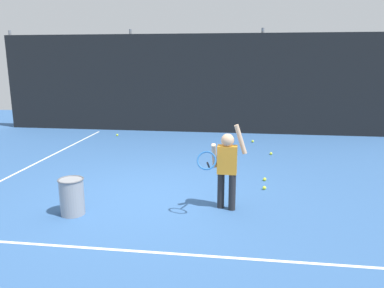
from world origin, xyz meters
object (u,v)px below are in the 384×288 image
Objects in this scene: tennis_ball_0 at (264,188)px; tennis_ball_5 at (117,135)px; tennis_ball_2 at (253,141)px; ball_hopper at (72,196)px; tennis_ball_4 at (271,154)px; tennis_player at (226,165)px; tennis_ball_1 at (265,179)px.

tennis_ball_0 is 6.00m from tennis_ball_5.
tennis_ball_0 is 3.93m from tennis_ball_2.
tennis_ball_4 is (3.25, 4.06, -0.26)m from ball_hopper.
tennis_ball_2 is 1.43m from tennis_ball_4.
tennis_player is at bearing -55.92° from tennis_ball_5.
tennis_player is at bearing -105.09° from tennis_ball_4.
tennis_ball_4 is (0.30, 2.57, 0.00)m from tennis_ball_0.
tennis_player reaches higher than ball_hopper.
ball_hopper is (-2.29, -0.51, -0.44)m from tennis_player.
tennis_ball_1 is 1.00× the size of tennis_ball_2.
tennis_ball_1 and tennis_ball_5 have the same top height.
tennis_ball_0 is at bearing -45.40° from tennis_ball_5.
tennis_ball_1 and tennis_ball_2 have the same top height.
tennis_ball_1 is at bearing 66.53° from tennis_player.
tennis_ball_0 is 0.50m from tennis_ball_1.
tennis_ball_4 is (0.96, 3.55, -0.69)m from tennis_player.
tennis_ball_0 is 1.00× the size of tennis_ball_5.
tennis_player is 20.46× the size of tennis_ball_4.
tennis_ball_5 is at bearing 175.22° from tennis_ball_2.
tennis_ball_5 is (-1.27, 5.76, -0.26)m from ball_hopper.
tennis_player reaches higher than tennis_ball_4.
tennis_player reaches higher than tennis_ball_1.
ball_hopper reaches higher than tennis_ball_1.
tennis_player is at bearing -123.73° from tennis_ball_0.
ball_hopper is at bearing -117.57° from tennis_ball_2.
tennis_player reaches higher than tennis_ball_2.
tennis_ball_2 is at bearing -4.78° from tennis_ball_5.
ball_hopper is at bearing -165.98° from tennis_player.
tennis_ball_2 is 1.00× the size of tennis_ball_5.
tennis_ball_1 is 1.00× the size of tennis_ball_4.
ball_hopper is 6.12m from tennis_ball_2.
tennis_ball_2 is at bearing 91.68° from tennis_ball_0.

